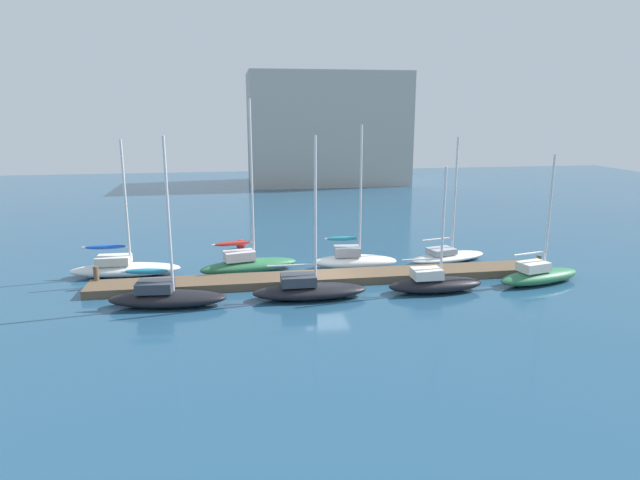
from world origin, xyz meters
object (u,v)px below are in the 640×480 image
object	(u,v)px
sailboat_3	(309,289)
sailboat_4	(354,259)
sailboat_1	(166,295)
mooring_buoy_red	(241,244)
sailboat_0	(124,267)
sailboat_7	(539,274)
sailboat_6	(447,255)
harbor_building_distant	(326,129)
sailboat_5	(434,283)
sailboat_2	(248,263)

from	to	relation	value
sailboat_3	sailboat_4	xyz separation A→B (m)	(3.60, 5.09, 0.08)
sailboat_1	mooring_buoy_red	distance (m)	11.87
sailboat_0	sailboat_7	distance (m)	24.14
sailboat_4	sailboat_1	bearing A→B (deg)	-149.56
sailboat_1	sailboat_6	bearing A→B (deg)	24.05
sailboat_3	harbor_building_distant	distance (m)	48.17
sailboat_7	harbor_building_distant	bearing A→B (deg)	81.02
sailboat_0	sailboat_1	distance (m)	6.51
sailboat_1	sailboat_5	bearing A→B (deg)	5.49
sailboat_0	sailboat_2	size ratio (longest dim) A/B	0.78
sailboat_3	sailboat_4	bearing A→B (deg)	56.03
sailboat_6	harbor_building_distant	xyz separation A→B (m)	(-0.77, 41.09, 6.81)
sailboat_1	harbor_building_distant	distance (m)	50.04
sailboat_2	sailboat_3	bearing A→B (deg)	-72.77
sailboat_4	mooring_buoy_red	size ratio (longest dim) A/B	12.35
sailboat_6	sailboat_7	bearing A→B (deg)	-72.22
sailboat_0	sailboat_6	size ratio (longest dim) A/B	1.00
sailboat_3	sailboat_6	world-z (taller)	sailboat_3
sailboat_3	sailboat_0	bearing A→B (deg)	151.93
sailboat_0	sailboat_5	world-z (taller)	sailboat_0
sailboat_2	sailboat_4	size ratio (longest dim) A/B	1.17
sailboat_4	sailboat_6	size ratio (longest dim) A/B	1.10
sailboat_1	sailboat_4	xyz separation A→B (m)	(10.83, 5.08, 0.04)
sailboat_4	sailboat_7	distance (m)	10.76
sailboat_3	sailboat_6	size ratio (longest dim) A/B	1.05
sailboat_1	harbor_building_distant	xyz separation A→B (m)	(16.43, 46.79, 6.66)
sailboat_0	harbor_building_distant	xyz separation A→B (m)	(19.46, 41.03, 6.69)
sailboat_0	harbor_building_distant	world-z (taller)	harbor_building_distant
sailboat_1	sailboat_6	size ratio (longest dim) A/B	1.05
sailboat_1	mooring_buoy_red	size ratio (longest dim) A/B	11.88
sailboat_3	mooring_buoy_red	xyz separation A→B (m)	(-3.25, 11.19, -0.18)
sailboat_5	sailboat_1	bearing A→B (deg)	179.59
sailboat_5	sailboat_6	xyz separation A→B (m)	(3.09, 5.75, -0.11)
sailboat_1	sailboat_2	distance (m)	6.72
sailboat_0	sailboat_2	bearing A→B (deg)	-2.91
sailboat_6	harbor_building_distant	size ratio (longest dim) A/B	0.39
sailboat_1	sailboat_7	bearing A→B (deg)	6.84
sailboat_6	sailboat_3	bearing A→B (deg)	-164.46
sailboat_0	harbor_building_distant	bearing A→B (deg)	66.14
sailboat_2	mooring_buoy_red	size ratio (longest dim) A/B	14.41
sailboat_2	sailboat_6	size ratio (longest dim) A/B	1.28
sailboat_3	sailboat_4	size ratio (longest dim) A/B	0.96
sailboat_4	sailboat_0	bearing A→B (deg)	-177.51
sailboat_2	sailboat_6	bearing A→B (deg)	-10.14
sailboat_2	harbor_building_distant	bearing A→B (deg)	61.35
sailboat_6	sailboat_5	bearing A→B (deg)	-132.50
sailboat_2	harbor_building_distant	size ratio (longest dim) A/B	0.50
sailboat_0	mooring_buoy_red	xyz separation A→B (m)	(7.01, 5.42, -0.19)
sailboat_5	harbor_building_distant	distance (m)	47.38
sailboat_4	mooring_buoy_red	world-z (taller)	sailboat_4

